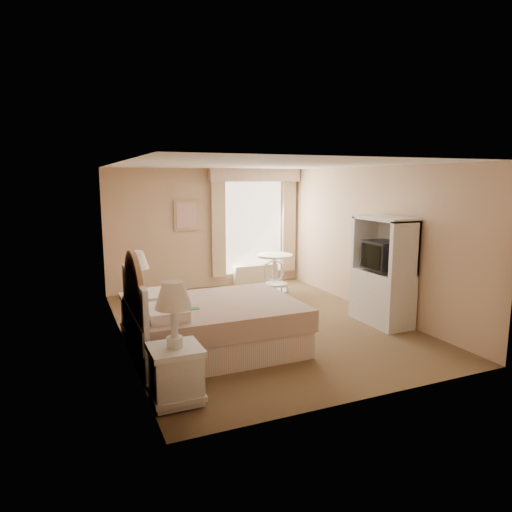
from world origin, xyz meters
name	(u,v)px	position (x,y,z in m)	size (l,w,h in m)	color
room	(260,247)	(0.00, 0.00, 1.25)	(4.21, 5.51, 2.51)	brown
window	(255,223)	(1.05, 2.65, 1.34)	(2.05, 0.22, 2.51)	white
framed_art	(186,215)	(-0.45, 2.71, 1.55)	(0.52, 0.04, 0.62)	tan
bed	(207,325)	(-1.12, -0.78, 0.37)	(2.20, 1.73, 1.53)	tan
nightstand_near	(175,359)	(-1.84, -2.04, 0.48)	(0.52, 0.52, 1.26)	white
nightstand_far	(138,303)	(-1.84, 0.34, 0.46)	(0.51, 0.51, 1.22)	white
round_table	(275,267)	(1.13, 1.82, 0.51)	(0.73, 0.73, 0.77)	silver
cafe_chair	(275,280)	(0.68, 0.85, 0.48)	(0.45, 0.45, 0.83)	silver
armoire	(383,280)	(1.81, -0.72, 0.71)	(0.51, 1.03, 1.71)	white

